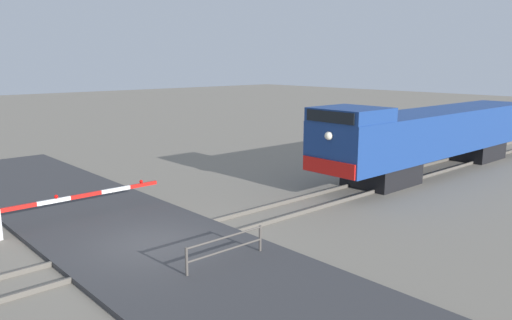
{
  "coord_description": "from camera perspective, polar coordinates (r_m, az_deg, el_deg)",
  "views": [
    {
      "loc": [
        13.22,
        -7.47,
        5.8
      ],
      "look_at": [
        -1.04,
        5.32,
        1.98
      ],
      "focal_mm": 34.9,
      "sensor_mm": 36.0,
      "label": 1
    }
  ],
  "objects": [
    {
      "name": "ground_plane",
      "position": [
        16.26,
        -11.77,
        -9.89
      ],
      "size": [
        160.0,
        160.0,
        0.0
      ],
      "primitive_type": "plane",
      "color": "gray"
    },
    {
      "name": "rail_track_left",
      "position": [
        16.82,
        -13.03,
        -8.94
      ],
      "size": [
        0.08,
        80.0,
        0.15
      ],
      "primitive_type": "cube",
      "color": "#59544C",
      "rests_on": "ground_plane"
    },
    {
      "name": "rail_track_right",
      "position": [
        15.65,
        -10.43,
        -10.39
      ],
      "size": [
        0.08,
        80.0,
        0.15
      ],
      "primitive_type": "cube",
      "color": "#59544C",
      "rests_on": "ground_plane"
    },
    {
      "name": "road_surface",
      "position": [
        16.23,
        -11.78,
        -9.63
      ],
      "size": [
        36.0,
        5.77,
        0.16
      ],
      "primitive_type": "cube",
      "color": "#38383A",
      "rests_on": "ground_plane"
    },
    {
      "name": "locomotive",
      "position": [
        28.07,
        19.56,
        2.82
      ],
      "size": [
        2.95,
        17.75,
        3.83
      ],
      "color": "black",
      "rests_on": "ground_plane"
    },
    {
      "name": "crossing_gate",
      "position": [
        18.77,
        -24.88,
        -5.46
      ],
      "size": [
        0.36,
        6.62,
        1.16
      ],
      "color": "silver",
      "rests_on": "ground_plane"
    },
    {
      "name": "guard_railing",
      "position": [
        14.35,
        -3.51,
        -9.91
      ],
      "size": [
        0.08,
        2.74,
        0.95
      ],
      "color": "#4C4742",
      "rests_on": "ground_plane"
    }
  ]
}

